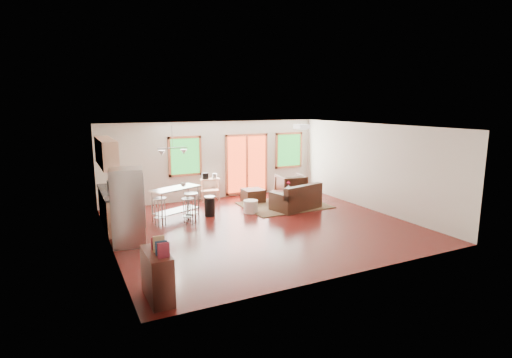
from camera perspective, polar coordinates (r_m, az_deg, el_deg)
name	(u,v)px	position (r m, az deg, el deg)	size (l,w,h in m)	color
floor	(261,226)	(10.63, 0.72, -6.70)	(7.50, 7.00, 0.02)	#3E0C0B
ceiling	(261,126)	(10.16, 0.75, 7.56)	(7.50, 7.00, 0.02)	silver
back_wall	(214,160)	(13.49, -6.04, 2.68)	(7.50, 0.02, 2.60)	beige
left_wall	(107,191)	(9.27, -20.48, -1.60)	(0.02, 7.00, 2.60)	beige
right_wall	(373,167)	(12.45, 16.36, 1.64)	(0.02, 7.00, 2.60)	beige
front_wall	(349,208)	(7.43, 13.13, -4.12)	(7.50, 0.02, 2.60)	beige
window_left	(185,156)	(13.11, -10.09, 3.22)	(1.10, 0.05, 1.30)	#196220
french_doors	(247,164)	(13.93, -1.32, 2.15)	(1.60, 0.05, 2.10)	red
window_right	(289,150)	(14.67, 4.72, 4.13)	(1.10, 0.05, 1.30)	#196220
rug	(284,205)	(12.68, 4.04, -3.74)	(2.56, 1.97, 0.03)	#435838
loveseat	(297,199)	(12.20, 5.83, -2.90)	(1.63, 1.16, 0.79)	black
coffee_table	(290,193)	(12.82, 4.87, -1.99)	(1.10, 0.71, 0.42)	#3E1913
armchair	(291,185)	(13.59, 4.98, -0.90)	(0.87, 0.81, 0.89)	black
ottoman	(253,196)	(13.06, -0.44, -2.38)	(0.64, 0.64, 0.43)	black
pouf	(251,207)	(11.79, -0.75, -3.95)	(0.42, 0.42, 0.37)	beige
vase	(288,187)	(13.03, 4.66, -1.12)	(0.23, 0.24, 0.30)	silver
book	(292,186)	(13.09, 5.17, -0.96)	(0.20, 0.03, 0.27)	maroon
cabinets	(112,191)	(11.03, -19.88, -1.66)	(0.64, 2.24, 2.30)	#DEA17D
refrigerator	(128,207)	(9.42, -17.79, -3.85)	(0.81, 0.80, 1.77)	#B7BABC
island	(176,198)	(11.29, -11.39, -2.61)	(1.51, 1.07, 0.89)	#B7BABC
cup	(183,184)	(11.03, -10.34, -0.72)	(0.14, 0.11, 0.14)	silver
bar_stool_a	(160,205)	(10.77, -13.59, -3.64)	(0.43, 0.43, 0.75)	#B7BABC
bar_stool_b	(188,205)	(10.78, -9.70, -3.68)	(0.34, 0.34, 0.70)	#B7BABC
bar_stool_c	(191,200)	(10.97, -9.23, -3.04)	(0.49, 0.49, 0.79)	#B7BABC
trash_can	(210,206)	(11.51, -6.63, -3.85)	(0.36, 0.36, 0.57)	black
kitchen_cart	(209,182)	(13.21, -6.67, -0.38)	(0.68, 0.50, 0.95)	#DEA17D
bookshelf	(157,275)	(6.88, -13.91, -13.11)	(0.37, 0.92, 1.07)	#3E1913
ceiling_flush	(302,127)	(11.48, 6.57, 7.45)	(0.35, 0.35, 0.12)	white
pendant_light	(173,152)	(10.95, -11.80, 3.82)	(0.80, 0.18, 0.79)	gray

